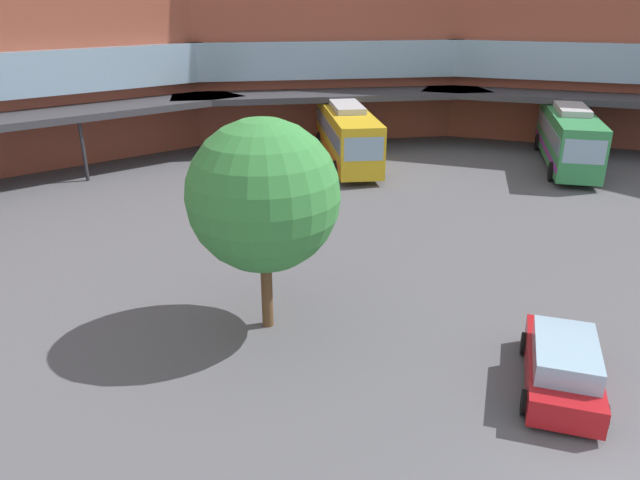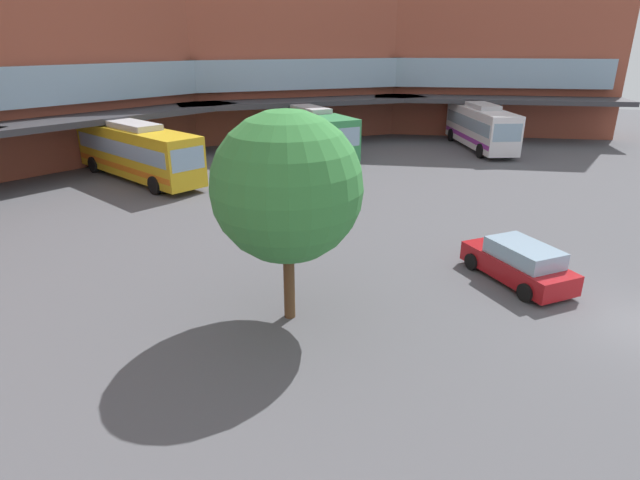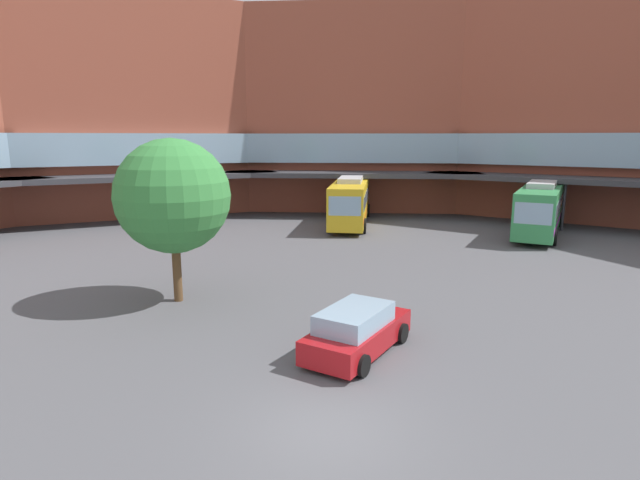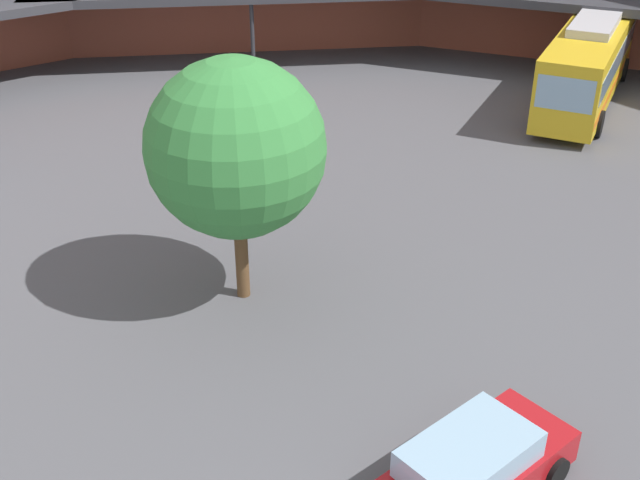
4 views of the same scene
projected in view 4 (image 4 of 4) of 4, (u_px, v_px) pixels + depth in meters
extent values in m
cube|color=#38383D|center=(603.00, 2.00, 37.15)|extent=(21.97, 9.41, 0.40)
cylinder|color=#2D2D33|center=(593.00, 49.00, 36.75)|extent=(0.20, 0.20, 3.60)
cylinder|color=#2D2D33|center=(253.00, 36.00, 38.61)|extent=(0.20, 0.20, 3.60)
cube|color=gold|center=(588.00, 62.00, 34.78)|extent=(5.91, 11.84, 2.96)
cube|color=#8CADC6|center=(590.00, 54.00, 34.61)|extent=(5.74, 11.19, 0.95)
cube|color=orange|center=(585.00, 81.00, 35.19)|extent=(5.86, 11.63, 0.36)
cube|color=#8CADC6|center=(565.00, 94.00, 30.07)|extent=(2.11, 0.78, 1.30)
cube|color=#B2B2B7|center=(595.00, 24.00, 33.96)|extent=(2.93, 4.52, 0.36)
cylinder|color=black|center=(599.00, 124.00, 31.84)|extent=(0.62, 1.14, 1.10)
cylinder|color=black|center=(537.00, 114.00, 32.76)|extent=(0.62, 1.14, 1.10)
cylinder|color=black|center=(624.00, 70.00, 38.06)|extent=(0.62, 1.14, 1.10)
cylinder|color=black|center=(571.00, 63.00, 38.99)|extent=(0.62, 1.14, 1.10)
cube|color=#A51419|center=(474.00, 473.00, 15.49)|extent=(4.28, 4.48, 0.75)
cube|color=#8CADC6|center=(469.00, 454.00, 15.02)|extent=(2.94, 3.02, 0.60)
cylinder|color=black|center=(485.00, 424.00, 17.02)|extent=(0.60, 0.64, 0.66)
cylinder|color=black|center=(556.00, 472.00, 15.83)|extent=(0.60, 0.64, 0.66)
cylinder|color=brown|center=(241.00, 246.00, 21.25)|extent=(0.36, 0.36, 3.13)
sphere|color=#38843D|center=(236.00, 148.00, 19.86)|extent=(4.62, 4.62, 4.62)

